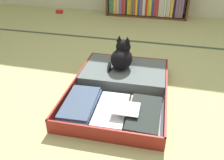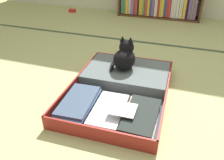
{
  "view_description": "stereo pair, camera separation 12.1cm",
  "coord_description": "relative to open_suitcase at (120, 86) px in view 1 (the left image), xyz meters",
  "views": [
    {
      "loc": [
        0.15,
        -1.43,
        1.02
      ],
      "look_at": [
        -0.2,
        -0.03,
        0.15
      ],
      "focal_mm": 37.08,
      "sensor_mm": 36.0,
      "label": 1
    },
    {
      "loc": [
        0.27,
        -1.39,
        1.02
      ],
      "look_at": [
        -0.2,
        -0.03,
        0.15
      ],
      "focal_mm": 37.08,
      "sensor_mm": 36.0,
      "label": 2
    }
  ],
  "objects": [
    {
      "name": "open_suitcase",
      "position": [
        0.0,
        0.0,
        0.0
      ],
      "size": [
        0.74,
        1.02,
        0.1
      ],
      "color": "maroon",
      "rests_on": "ground_plane"
    },
    {
      "name": "black_cat",
      "position": [
        -0.03,
        0.2,
        0.16
      ],
      "size": [
        0.22,
        0.23,
        0.27
      ],
      "color": "black",
      "rests_on": "open_suitcase"
    },
    {
      "name": "tatami_border",
      "position": [
        0.16,
        1.06,
        -0.04
      ],
      "size": [
        4.8,
        0.05,
        0.0
      ],
      "color": "#384A32",
      "rests_on": "ground_plane"
    },
    {
      "name": "ground_plane",
      "position": [
        0.16,
        -0.07,
        -0.04
      ],
      "size": [
        10.0,
        10.0,
        0.0
      ],
      "primitive_type": "plane",
      "color": "tan"
    },
    {
      "name": "small_red_pouch",
      "position": [
        -1.44,
        1.99,
        -0.02
      ],
      "size": [
        0.1,
        0.07,
        0.05
      ],
      "color": "red",
      "rests_on": "ground_plane"
    }
  ]
}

